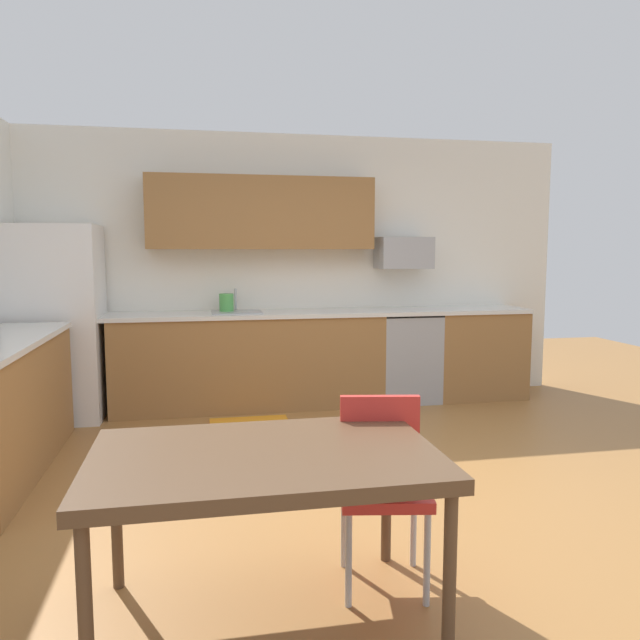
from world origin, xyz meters
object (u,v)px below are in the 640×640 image
oven_range (405,356)px  chair_near_table (382,474)px  refrigerator (58,323)px  microwave (404,253)px  dining_table (265,466)px  kettle (227,304)px

oven_range → chair_near_table: 3.53m
refrigerator → microwave: size_ratio=3.27×
dining_table → chair_near_table: (0.57, 0.24, -0.17)m
refrigerator → kettle: 1.53m
refrigerator → microwave: 3.40m
refrigerator → oven_range: (3.33, 0.08, -0.43)m
refrigerator → chair_near_table: 3.85m
kettle → refrigerator: bearing=-175.1°
refrigerator → oven_range: refrigerator is taller
oven_range → kettle: kettle is taller
refrigerator → dining_table: bearing=-66.4°
microwave → chair_near_table: 3.76m
kettle → oven_range: bearing=-1.6°
dining_table → chair_near_table: 0.64m
refrigerator → microwave: refrigerator is taller
dining_table → kettle: kettle is taller
kettle → dining_table: bearing=-90.2°
microwave → oven_range: bearing=-90.0°
dining_table → kettle: (0.01, 3.59, 0.35)m
microwave → chair_near_table: microwave is taller
oven_range → dining_table: size_ratio=0.65×
chair_near_table → microwave: bearing=69.7°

